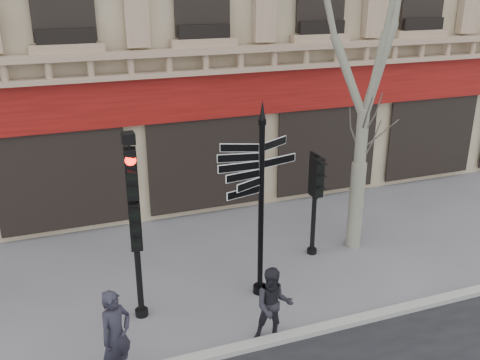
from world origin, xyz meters
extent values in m
plane|color=#58585C|center=(0.00, 0.00, 0.00)|extent=(80.00, 80.00, 0.00)
cube|color=gray|center=(0.00, -1.40, 0.06)|extent=(80.00, 0.25, 0.12)
cube|color=#5B0D09|center=(0.00, 4.88, 3.60)|extent=(28.00, 0.25, 1.30)
cube|color=#8E725C|center=(0.00, 4.65, 4.57)|extent=(28.00, 0.35, 0.74)
cylinder|color=black|center=(-0.14, 0.36, 1.96)|extent=(0.12, 0.12, 3.91)
cylinder|color=black|center=(-0.14, 0.36, 0.09)|extent=(0.30, 0.30, 0.17)
cone|color=black|center=(-0.14, 0.36, 4.22)|extent=(0.13, 0.13, 0.39)
cylinder|color=black|center=(-2.81, 0.41, 1.84)|extent=(0.13, 0.13, 3.67)
cylinder|color=black|center=(-2.81, 0.41, 0.07)|extent=(0.27, 0.27, 0.15)
cube|color=black|center=(-2.81, 0.41, 2.12)|extent=(0.48, 0.37, 1.00)
cube|color=black|center=(-2.81, 0.41, 3.21)|extent=(0.48, 0.37, 1.00)
sphere|color=#FF0C05|center=(-2.81, 0.41, 3.47)|extent=(0.21, 0.21, 0.21)
cube|color=black|center=(-2.81, 0.41, 3.89)|extent=(0.27, 0.32, 0.21)
cylinder|color=black|center=(1.82, 1.58, 1.31)|extent=(0.13, 0.13, 2.62)
cylinder|color=black|center=(1.82, 1.58, 0.07)|extent=(0.27, 0.27, 0.15)
cube|color=black|center=(1.82, 1.58, 2.13)|extent=(0.45, 0.33, 1.00)
cylinder|color=gray|center=(3.04, 1.58, 1.16)|extent=(0.38, 0.38, 2.33)
cylinder|color=gray|center=(3.04, 1.58, 2.96)|extent=(0.30, 0.30, 1.48)
imported|color=#22212C|center=(-3.52, -1.30, 0.87)|extent=(0.76, 0.70, 1.75)
imported|color=black|center=(-0.54, -1.30, 0.79)|extent=(0.90, 0.78, 1.57)
camera|label=1|loc=(-4.18, -9.25, 6.69)|focal=40.00mm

